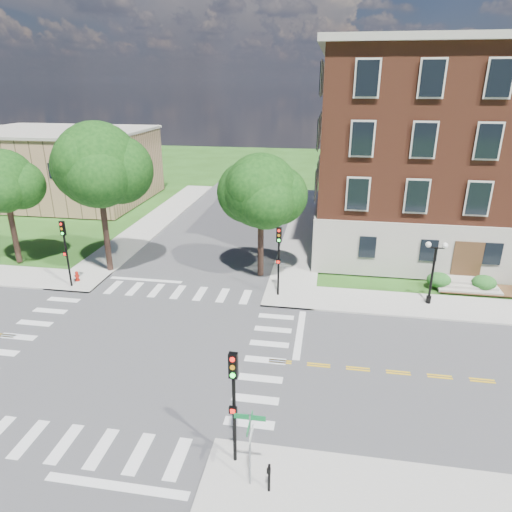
% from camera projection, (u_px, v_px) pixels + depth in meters
% --- Properties ---
extents(ground, '(160.00, 160.00, 0.00)m').
position_uv_depth(ground, '(136.00, 348.00, 25.15)').
color(ground, '#244714').
rests_on(ground, ground).
extents(road_ew, '(90.00, 12.00, 0.01)m').
position_uv_depth(road_ew, '(136.00, 348.00, 25.15)').
color(road_ew, '#3D3D3F').
rests_on(road_ew, ground).
extents(road_ns, '(12.00, 90.00, 0.01)m').
position_uv_depth(road_ns, '(136.00, 348.00, 25.15)').
color(road_ns, '#3D3D3F').
rests_on(road_ns, ground).
extents(sidewalk_ne, '(34.00, 34.00, 0.12)m').
position_uv_depth(sidewalk_ne, '(392.00, 262.00, 36.95)').
color(sidewalk_ne, '#9E9B93').
rests_on(sidewalk_ne, ground).
extents(sidewalk_nw, '(34.00, 34.00, 0.12)m').
position_uv_depth(sidewalk_nw, '(45.00, 241.00, 41.61)').
color(sidewalk_nw, '#9E9B93').
rests_on(sidewalk_nw, ground).
extents(crosswalk_east, '(2.20, 10.20, 0.02)m').
position_uv_depth(crosswalk_east, '(265.00, 360.00, 24.06)').
color(crosswalk_east, silver).
rests_on(crosswalk_east, ground).
extents(stop_bar_east, '(0.40, 5.50, 0.00)m').
position_uv_depth(stop_bar_east, '(300.00, 334.00, 26.58)').
color(stop_bar_east, silver).
rests_on(stop_bar_east, ground).
extents(main_building, '(30.60, 22.40, 16.50)m').
position_uv_depth(main_building, '(498.00, 149.00, 38.74)').
color(main_building, '#A39D90').
rests_on(main_building, ground).
extents(secondary_building, '(20.40, 15.40, 8.30)m').
position_uv_depth(secondary_building, '(60.00, 165.00, 54.55)').
color(secondary_building, '#9D7957').
rests_on(secondary_building, ground).
extents(tree_b, '(4.67, 4.67, 8.96)m').
position_uv_depth(tree_b, '(3.00, 181.00, 34.43)').
color(tree_b, black).
rests_on(tree_b, ground).
extents(tree_c, '(6.12, 6.12, 11.12)m').
position_uv_depth(tree_c, '(98.00, 165.00, 32.40)').
color(tree_c, black).
rests_on(tree_c, ground).
extents(tree_d, '(5.27, 5.27, 9.07)m').
position_uv_depth(tree_d, '(261.00, 191.00, 32.07)').
color(tree_d, black).
rests_on(tree_d, ground).
extents(traffic_signal_se, '(0.33, 0.37, 4.80)m').
position_uv_depth(traffic_signal_se, '(234.00, 395.00, 16.50)').
color(traffic_signal_se, black).
rests_on(traffic_signal_se, ground).
extents(traffic_signal_ne, '(0.36, 0.41, 4.80)m').
position_uv_depth(traffic_signal_ne, '(279.00, 253.00, 30.05)').
color(traffic_signal_ne, black).
rests_on(traffic_signal_ne, ground).
extents(traffic_signal_nw, '(0.36, 0.41, 4.80)m').
position_uv_depth(traffic_signal_nw, '(65.00, 245.00, 31.38)').
color(traffic_signal_nw, black).
rests_on(traffic_signal_nw, ground).
extents(twin_lamp_west, '(1.36, 0.36, 4.23)m').
position_uv_depth(twin_lamp_west, '(433.00, 269.00, 29.15)').
color(twin_lamp_west, black).
rests_on(twin_lamp_west, ground).
extents(street_sign_pole, '(1.10, 1.10, 3.10)m').
position_uv_depth(street_sign_pole, '(250.00, 436.00, 15.77)').
color(street_sign_pole, gray).
rests_on(street_sign_pole, ground).
extents(push_button_post, '(0.14, 0.21, 1.20)m').
position_uv_depth(push_button_post, '(269.00, 477.00, 16.02)').
color(push_button_post, black).
rests_on(push_button_post, ground).
extents(fire_hydrant, '(0.35, 0.35, 0.75)m').
position_uv_depth(fire_hydrant, '(77.00, 276.00, 33.19)').
color(fire_hydrant, '#98150B').
rests_on(fire_hydrant, ground).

